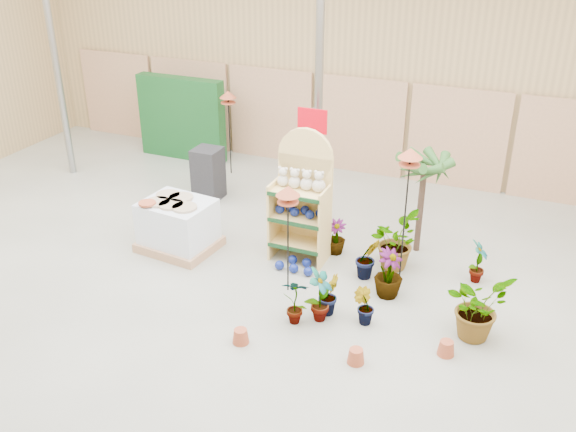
% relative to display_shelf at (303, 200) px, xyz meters
% --- Properties ---
extents(room, '(15.20, 12.10, 4.70)m').
position_rel_display_shelf_xyz_m(room, '(-0.27, -1.25, 1.25)').
color(room, gray).
rests_on(room, ground).
extents(display_shelf, '(0.89, 0.56, 2.12)m').
position_rel_display_shelf_xyz_m(display_shelf, '(0.00, 0.00, 0.00)').
color(display_shelf, '#DCB96D').
rests_on(display_shelf, ground).
extents(teddy_bears, '(0.78, 0.21, 0.33)m').
position_rel_display_shelf_xyz_m(teddy_bears, '(0.03, -0.10, 0.37)').
color(teddy_bears, beige).
rests_on(teddy_bears, display_shelf).
extents(gazing_balls_shelf, '(0.78, 0.27, 0.15)m').
position_rel_display_shelf_xyz_m(gazing_balls_shelf, '(0.00, -0.12, -0.13)').
color(gazing_balls_shelf, navy).
rests_on(gazing_balls_shelf, display_shelf).
extents(gazing_balls_floor, '(0.63, 0.39, 0.15)m').
position_rel_display_shelf_xyz_m(gazing_balls_floor, '(0.09, -0.49, -0.89)').
color(gazing_balls_floor, navy).
rests_on(gazing_balls_floor, ground).
extents(pallet_stack, '(1.28, 1.10, 0.88)m').
position_rel_display_shelf_xyz_m(pallet_stack, '(-1.94, -0.61, -0.54)').
color(pallet_stack, '#AA7D5C').
rests_on(pallet_stack, ground).
extents(charcoal_planters, '(0.50, 0.50, 1.00)m').
position_rel_display_shelf_xyz_m(charcoal_planters, '(-2.48, 1.34, -0.47)').
color(charcoal_planters, black).
rests_on(charcoal_planters, ground).
extents(trellis_stock, '(2.00, 0.30, 1.80)m').
position_rel_display_shelf_xyz_m(trellis_stock, '(-4.07, 3.03, -0.07)').
color(trellis_stock, '#10471B').
rests_on(trellis_stock, ground).
extents(offer_sign, '(0.50, 0.08, 2.20)m').
position_rel_display_shelf_xyz_m(offer_sign, '(-0.17, 0.81, 0.60)').
color(offer_sign, gray).
rests_on(offer_sign, ground).
extents(bird_table_front, '(0.34, 0.34, 1.67)m').
position_rel_display_shelf_xyz_m(bird_table_front, '(0.20, -1.07, 0.58)').
color(bird_table_front, black).
rests_on(bird_table_front, ground).
extents(bird_table_right, '(0.34, 0.34, 2.16)m').
position_rel_display_shelf_xyz_m(bird_table_right, '(1.67, -0.26, 1.04)').
color(bird_table_right, black).
rests_on(bird_table_right, ground).
extents(bird_table_back, '(0.34, 0.34, 1.76)m').
position_rel_display_shelf_xyz_m(bird_table_back, '(-2.67, 2.61, 0.67)').
color(bird_table_back, black).
rests_on(bird_table_back, ground).
extents(palm, '(0.70, 0.70, 1.77)m').
position_rel_display_shelf_xyz_m(palm, '(1.68, 0.87, 0.55)').
color(palm, '#432F25').
rests_on(palm, ground).
extents(potted_plant_0, '(0.41, 0.32, 0.71)m').
position_rel_display_shelf_xyz_m(potted_plant_0, '(0.62, -1.77, -0.61)').
color(potted_plant_0, '#295621').
rests_on(potted_plant_0, ground).
extents(potted_plant_1, '(0.30, 0.35, 0.59)m').
position_rel_display_shelf_xyz_m(potted_plant_1, '(0.95, -1.38, -0.67)').
color(potted_plant_1, '#295621').
rests_on(potted_plant_1, ground).
extents(potted_plant_3, '(0.54, 0.54, 0.74)m').
position_rel_display_shelf_xyz_m(potted_plant_3, '(1.59, -0.64, -0.60)').
color(potted_plant_3, '#295621').
rests_on(potted_plant_3, ground).
extents(potted_plant_4, '(0.27, 0.38, 0.71)m').
position_rel_display_shelf_xyz_m(potted_plant_4, '(2.72, 0.25, -0.61)').
color(potted_plant_4, '#295621').
rests_on(potted_plant_4, ground).
extents(potted_plant_5, '(0.48, 0.46, 0.67)m').
position_rel_display_shelf_xyz_m(potted_plant_5, '(1.17, -0.27, -0.63)').
color(potted_plant_5, '#295621').
rests_on(potted_plant_5, ground).
extents(potted_plant_6, '(0.81, 0.90, 0.89)m').
position_rel_display_shelf_xyz_m(potted_plant_6, '(1.44, 0.21, -0.52)').
color(potted_plant_6, '#295621').
rests_on(potted_plant_6, ground).
extents(potted_plant_8, '(0.35, 0.46, 0.80)m').
position_rel_display_shelf_xyz_m(potted_plant_8, '(0.90, -1.60, -0.56)').
color(potted_plant_8, '#295621').
rests_on(potted_plant_8, ground).
extents(potted_plant_9, '(0.31, 0.26, 0.53)m').
position_rel_display_shelf_xyz_m(potted_plant_9, '(1.47, -1.42, -0.70)').
color(potted_plant_9, '#295621').
rests_on(potted_plant_9, ground).
extents(potted_plant_10, '(1.01, 1.05, 0.91)m').
position_rel_display_shelf_xyz_m(potted_plant_10, '(2.89, -1.12, -0.51)').
color(potted_plant_10, '#295621').
rests_on(potted_plant_10, ground).
extents(potted_plant_11, '(0.36, 0.36, 0.58)m').
position_rel_display_shelf_xyz_m(potted_plant_11, '(0.48, 0.26, -0.68)').
color(potted_plant_11, '#295621').
rests_on(potted_plant_11, ground).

